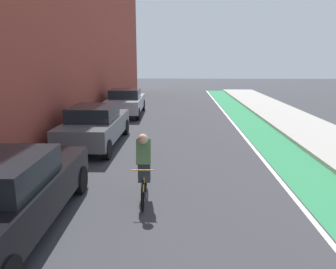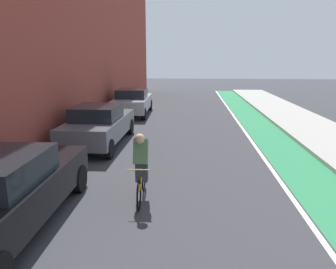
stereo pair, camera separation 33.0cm
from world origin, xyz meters
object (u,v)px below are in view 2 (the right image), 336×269
object	(u,v)px
parked_sedan_silver	(133,101)
cyclist_trailing	(141,166)
parked_sedan_black	(2,191)
parked_sedan_gray	(99,124)

from	to	relation	value
parked_sedan_silver	cyclist_trailing	world-z (taller)	cyclist_trailing
parked_sedan_black	parked_sedan_gray	size ratio (longest dim) A/B	1.03
parked_sedan_gray	cyclist_trailing	size ratio (longest dim) A/B	2.73
parked_sedan_gray	parked_sedan_silver	size ratio (longest dim) A/B	1.00
cyclist_trailing	parked_sedan_black	bearing A→B (deg)	-146.61
parked_sedan_black	cyclist_trailing	size ratio (longest dim) A/B	2.80
parked_sedan_black	parked_sedan_gray	xyz separation A→B (m)	(-0.00, 6.39, -0.00)
parked_sedan_gray	parked_sedan_black	bearing A→B (deg)	-89.99
parked_sedan_gray	cyclist_trailing	bearing A→B (deg)	-63.87
parked_sedan_black	parked_sedan_gray	world-z (taller)	same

